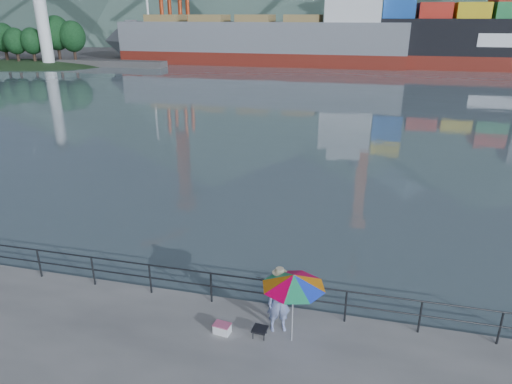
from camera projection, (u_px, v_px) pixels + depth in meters
harbor_water at (355, 45)px, 130.22m from camera, size 500.00×280.00×0.00m
far_dock at (397, 57)px, 94.52m from camera, size 200.00×40.00×0.40m
guardrail at (180, 283)px, 13.96m from camera, size 22.00×0.06×1.03m
lighthouse_islet at (24, 62)px, 80.85m from camera, size 48.00×26.40×19.20m
fisherman at (279, 302)px, 12.38m from camera, size 0.77×0.64×1.79m
beach_umbrella at (294, 281)px, 11.58m from camera, size 1.86×1.86×2.04m
folding_stool at (260, 332)px, 12.38m from camera, size 0.42×0.42×0.25m
cooler_bag at (222, 329)px, 12.51m from camera, size 0.48×0.35×0.26m
fishing_rod at (266, 305)px, 13.74m from camera, size 0.24×1.54×1.09m
bulk_carrier at (270, 39)px, 80.69m from camera, size 50.54×8.75×14.50m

